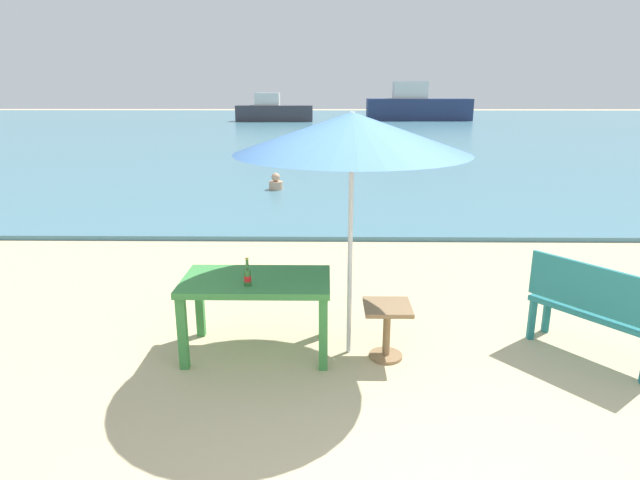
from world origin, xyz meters
name	(u,v)px	position (x,y,z in m)	size (l,w,h in m)	color
ground_plane	(389,420)	(0.00, 0.00, 0.00)	(120.00, 120.00, 0.00)	#C6B287
sea_water	(335,128)	(0.00, 30.00, 0.04)	(120.00, 50.00, 0.08)	teal
picnic_table_green	(256,289)	(-1.16, 1.12, 0.65)	(1.40, 0.80, 0.76)	#3D8C42
beer_bottle_amber	(248,276)	(-1.21, 0.93, 0.85)	(0.07, 0.07, 0.26)	#2D662D
patio_umbrella	(352,133)	(-0.28, 1.11, 2.12)	(2.10, 2.10, 2.30)	silver
side_table_wood	(387,323)	(0.08, 1.01, 0.35)	(0.44, 0.44, 0.54)	olive
bench_teal_center	(593,305)	(2.01, 1.03, 0.54)	(1.02, 1.17, 0.95)	#237275
swimmer_person	(276,183)	(-1.75, 9.28, 0.24)	(0.34, 0.34, 0.41)	tan
boat_ferry	(273,111)	(-4.40, 36.11, 0.80)	(5.51, 1.50, 2.00)	#38383F
boat_fishing_trawler	(417,106)	(6.23, 37.54, 1.08)	(7.69, 2.10, 2.79)	navy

